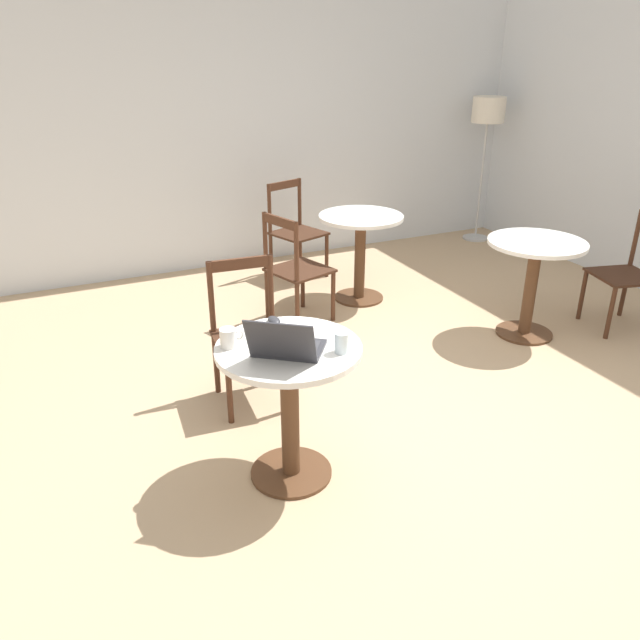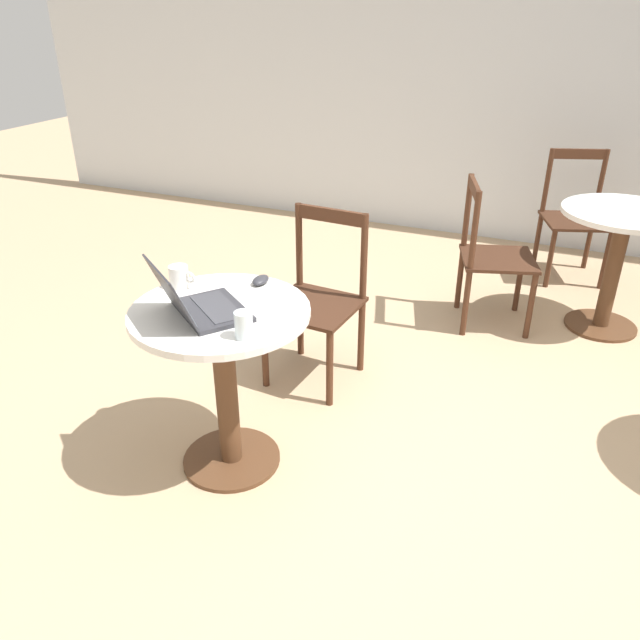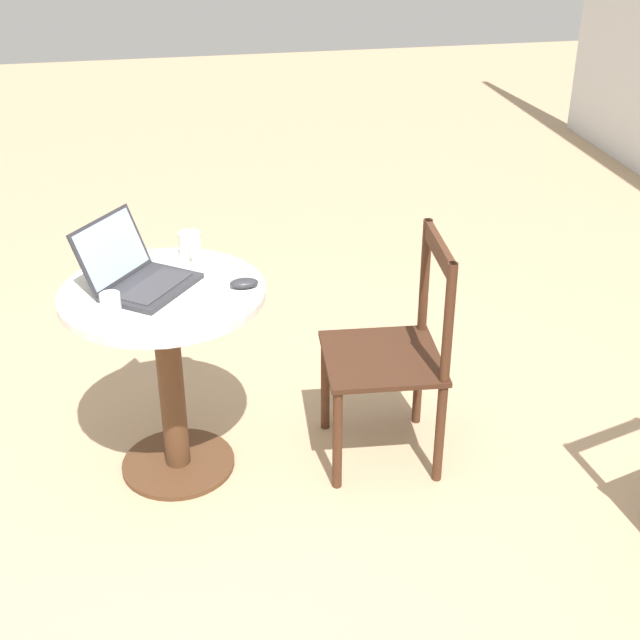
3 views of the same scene
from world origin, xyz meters
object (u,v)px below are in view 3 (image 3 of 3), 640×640
Objects in this scene: mouse at (244,283)px; mug at (190,245)px; laptop at (138,275)px; drinking_glass at (111,308)px; cafe_table_near at (167,343)px; chair_near_back at (394,354)px.

mug reaches higher than mouse.
mug is (-0.22, 0.19, 0.00)m from laptop.
drinking_glass is (0.46, -0.28, 0.00)m from mug.
cafe_table_near is 0.83m from chair_near_back.
laptop reaches higher than drinking_glass.
chair_near_back is 2.01× the size of laptop.
chair_near_back is 1.06m from drinking_glass.
drinking_glass is at bearing -19.89° from laptop.
mug is (-0.33, -0.71, 0.36)m from chair_near_back.
drinking_glass is at bearing -82.09° from chair_near_back.
chair_near_back reaches higher than mouse.
drinking_glass reaches higher than mug.
mug is at bearing 139.07° from laptop.
laptop reaches higher than mug.
chair_near_back is at bearing 85.41° from cafe_table_near.
mug is at bearing 156.10° from cafe_table_near.
mouse is at bearing 78.56° from laptop.
mug is (-0.29, -0.17, 0.03)m from mouse.
laptop is at bearing -96.64° from chair_near_back.
mouse is 0.48m from drinking_glass.
cafe_table_near is at bearing -94.59° from chair_near_back.
laptop is 0.26m from drinking_glass.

